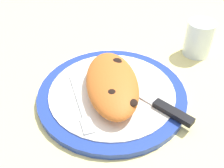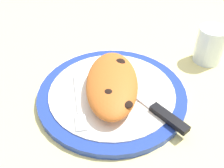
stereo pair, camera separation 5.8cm
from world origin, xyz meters
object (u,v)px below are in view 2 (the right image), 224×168
Objects in this scene: plate at (112,94)px; water_glass at (209,47)px; calzone at (113,82)px; fork at (79,104)px; knife at (158,110)px.

water_glass reaches higher than plate.
water_glass is at bearing 106.12° from calzone.
plate is 8.28cm from fork.
calzone is 11.32cm from knife.
calzone is 1.22× the size of knife.
fork is 1.91× the size of water_glass.
water_glass is at bearing 106.10° from plate.
fork is 16.33cm from knife.
plate is 28.87cm from water_glass.
plate is 3.30cm from calzone.
calzone reaches higher than plate.
plate is at bearing -138.12° from knife.
fork is (2.66, -7.95, -2.16)cm from calzone.
water_glass reaches higher than calzone.
water_glass reaches higher than knife.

